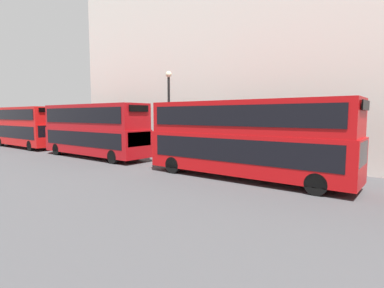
# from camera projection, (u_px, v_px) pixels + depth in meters

# --- Properties ---
(bus_second_in_queue) EXTENTS (2.59, 11.46, 4.26)m
(bus_second_in_queue) POSITION_uv_depth(u_px,v_px,m) (244.00, 136.00, 16.22)
(bus_second_in_queue) COLOR #B20C0F
(bus_second_in_queue) RESTS_ON ground
(bus_third_in_queue) EXTENTS (2.59, 10.99, 4.35)m
(bus_third_in_queue) POSITION_uv_depth(u_px,v_px,m) (94.00, 128.00, 24.56)
(bus_third_in_queue) COLOR #A80F14
(bus_third_in_queue) RESTS_ON ground
(bus_trailing) EXTENTS (2.59, 10.33, 4.32)m
(bus_trailing) POSITION_uv_depth(u_px,v_px,m) (25.00, 125.00, 32.13)
(bus_trailing) COLOR red
(bus_trailing) RESTS_ON ground
(street_lamp) EXTENTS (0.44, 0.44, 6.64)m
(street_lamp) POSITION_uv_depth(u_px,v_px,m) (169.00, 107.00, 21.73)
(street_lamp) COLOR black
(street_lamp) RESTS_ON ground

